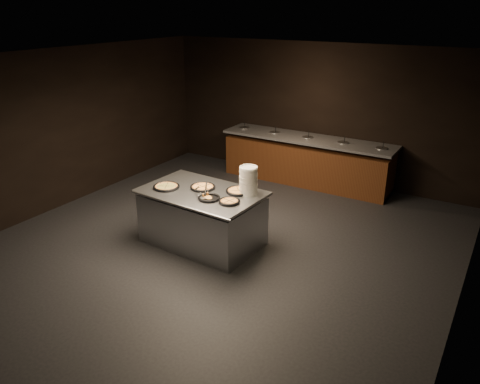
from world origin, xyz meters
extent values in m
cube|color=black|center=(0.00, 0.00, -0.01)|extent=(7.00, 8.00, 0.01)
cube|color=black|center=(0.00, 0.00, 2.90)|extent=(7.00, 8.00, 0.01)
cube|color=black|center=(0.00, 4.00, 1.45)|extent=(7.00, 0.01, 2.90)
cube|color=black|center=(-3.50, 0.00, 1.45)|extent=(0.01, 8.00, 2.90)
cube|color=black|center=(3.50, 0.00, 1.45)|extent=(0.01, 8.00, 2.90)
cube|color=#522B13|center=(0.00, 3.58, 0.43)|extent=(3.60, 0.75, 0.85)
cube|color=slate|center=(0.00, 3.58, 0.97)|extent=(3.70, 0.83, 0.05)
cube|color=#32190B|center=(0.00, 3.58, 0.04)|extent=(3.60, 0.69, 0.08)
cylinder|color=#B3B6BB|center=(-1.55, 3.58, 0.98)|extent=(0.22, 0.22, 0.08)
cylinder|color=#457C31|center=(-1.55, 3.58, 1.00)|extent=(0.19, 0.19, 0.02)
cylinder|color=black|center=(-1.52, 3.56, 1.09)|extent=(0.04, 0.10, 0.19)
cylinder|color=#B3B6BB|center=(-0.78, 3.58, 0.98)|extent=(0.22, 0.22, 0.08)
cylinder|color=#457C31|center=(-0.78, 3.58, 1.00)|extent=(0.19, 0.19, 0.02)
cylinder|color=black|center=(-0.74, 3.56, 1.09)|extent=(0.04, 0.10, 0.19)
cylinder|color=#B3B6BB|center=(0.00, 3.58, 0.98)|extent=(0.22, 0.22, 0.08)
cylinder|color=#457C31|center=(0.00, 3.58, 1.00)|extent=(0.19, 0.19, 0.02)
cylinder|color=black|center=(0.03, 3.56, 1.09)|extent=(0.04, 0.10, 0.19)
cylinder|color=#B3B6BB|center=(0.78, 3.58, 0.98)|extent=(0.22, 0.22, 0.08)
cylinder|color=#457C31|center=(0.78, 3.58, 1.00)|extent=(0.19, 0.19, 0.02)
cylinder|color=black|center=(0.81, 3.56, 1.09)|extent=(0.04, 0.10, 0.19)
cylinder|color=#B3B6BB|center=(1.55, 3.58, 0.98)|extent=(0.22, 0.22, 0.08)
cylinder|color=#457C31|center=(1.55, 3.58, 1.00)|extent=(0.19, 0.19, 0.02)
cylinder|color=black|center=(1.58, 3.56, 1.09)|extent=(0.04, 0.10, 0.19)
cube|color=#B3B6BB|center=(-0.30, 0.17, 0.40)|extent=(1.86, 1.20, 0.81)
cube|color=#B3B6BB|center=(-0.30, 0.17, 0.88)|extent=(1.94, 1.28, 0.04)
cylinder|color=#B3B6BB|center=(-0.30, -0.42, 0.88)|extent=(1.88, 0.15, 0.04)
cylinder|color=silver|center=(0.39, 0.44, 1.12)|extent=(0.27, 0.27, 0.44)
cylinder|color=black|center=(-0.86, 0.00, 0.91)|extent=(0.39, 0.39, 0.01)
torus|color=black|center=(-0.86, 0.00, 0.92)|extent=(0.42, 0.42, 0.04)
torus|color=#A07029|center=(-0.86, 0.00, 0.92)|extent=(0.36, 0.36, 0.03)
cylinder|color=tan|center=(-0.86, 0.00, 0.92)|extent=(0.31, 0.31, 0.02)
cube|color=black|center=(-0.86, 0.00, 0.93)|extent=(0.16, 0.27, 0.00)
cube|color=black|center=(-0.86, 0.00, 0.93)|extent=(0.27, 0.16, 0.00)
cylinder|color=black|center=(-0.35, 0.28, 0.91)|extent=(0.38, 0.38, 0.01)
torus|color=black|center=(-0.35, 0.28, 0.92)|extent=(0.40, 0.40, 0.04)
torus|color=#A07029|center=(-0.35, 0.28, 0.92)|extent=(0.34, 0.34, 0.03)
cylinder|color=#F5B059|center=(-0.35, 0.28, 0.92)|extent=(0.30, 0.30, 0.02)
cube|color=black|center=(-0.35, 0.28, 0.93)|extent=(0.08, 0.29, 0.00)
cube|color=black|center=(-0.35, 0.28, 0.93)|extent=(0.29, 0.08, 0.00)
cylinder|color=black|center=(0.22, 0.44, 0.91)|extent=(0.39, 0.39, 0.01)
torus|color=black|center=(0.22, 0.44, 0.92)|extent=(0.41, 0.41, 0.04)
torus|color=#A07029|center=(0.22, 0.44, 0.92)|extent=(0.35, 0.35, 0.03)
cylinder|color=#F5B059|center=(0.22, 0.44, 0.92)|extent=(0.31, 0.31, 0.02)
cube|color=black|center=(0.22, 0.44, 0.93)|extent=(0.23, 0.22, 0.00)
cube|color=black|center=(0.22, 0.44, 0.93)|extent=(0.22, 0.23, 0.00)
cylinder|color=black|center=(-0.02, -0.03, 0.91)|extent=(0.31, 0.31, 0.01)
torus|color=black|center=(-0.02, -0.03, 0.92)|extent=(0.34, 0.34, 0.04)
cylinder|color=black|center=(0.31, 0.01, 0.91)|extent=(0.30, 0.30, 0.01)
torus|color=black|center=(0.31, 0.01, 0.92)|extent=(0.32, 0.32, 0.04)
torus|color=#A07029|center=(0.31, 0.01, 0.92)|extent=(0.26, 0.26, 0.03)
cylinder|color=#F5B059|center=(0.31, 0.01, 0.92)|extent=(0.22, 0.22, 0.02)
cube|color=black|center=(0.31, 0.01, 0.93)|extent=(0.05, 0.22, 0.00)
cube|color=black|center=(0.31, 0.01, 0.93)|extent=(0.22, 0.05, 0.00)
cube|color=#B3B6BB|center=(-0.24, 0.20, 0.92)|extent=(0.15, 0.15, 0.00)
cylinder|color=black|center=(-0.14, 0.06, 1.00)|extent=(0.12, 0.19, 0.15)
cylinder|color=#B3B6BB|center=(-0.19, 0.13, 0.95)|extent=(0.07, 0.10, 0.09)
cube|color=#B3B6BB|center=(-0.10, -0.09, 0.92)|extent=(0.16, 0.15, 0.00)
cylinder|color=black|center=(-0.26, 0.00, 1.01)|extent=(0.19, 0.15, 0.15)
cylinder|color=#B3B6BB|center=(-0.18, -0.05, 0.95)|extent=(0.10, 0.07, 0.09)
camera|label=1|loc=(3.71, -5.30, 3.61)|focal=35.00mm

